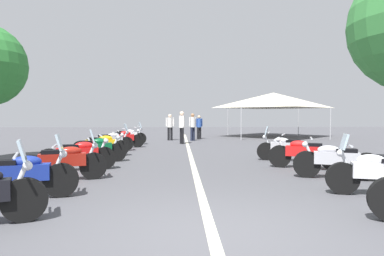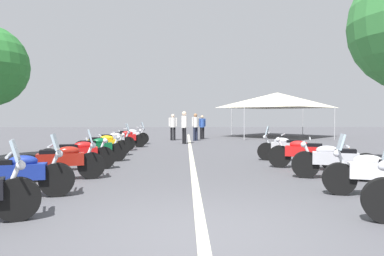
{
  "view_description": "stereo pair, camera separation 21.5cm",
  "coord_description": "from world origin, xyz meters",
  "px_view_note": "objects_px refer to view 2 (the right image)",
  "views": [
    {
      "loc": [
        -4.3,
        0.43,
        1.57
      ],
      "look_at": [
        7.05,
        0.0,
        1.14
      ],
      "focal_mm": 31.27,
      "sensor_mm": 36.0,
      "label": 1
    },
    {
      "loc": [
        -4.3,
        0.21,
        1.57
      ],
      "look_at": [
        7.05,
        0.0,
        1.14
      ],
      "focal_mm": 31.27,
      "sensor_mm": 36.0,
      "label": 2
    }
  ],
  "objects_px": {
    "motorcycle_left_row_3": "(77,154)",
    "motorcycle_left_row_6": "(112,141)",
    "motorcycle_left_row_4": "(95,149)",
    "bystander_0": "(184,125)",
    "bystander_1": "(202,125)",
    "motorcycle_left_row_7": "(124,138)",
    "motorcycle_left_row_8": "(129,136)",
    "motorcycle_left_row_2": "(62,161)",
    "motorcycle_right_row_1": "(376,173)",
    "motorcycle_right_row_3": "(304,153)",
    "traffic_cone_1": "(349,159)",
    "bystander_3": "(195,125)",
    "motorcycle_right_row_4": "(286,148)",
    "event_tent": "(277,100)",
    "motorcycle_left_row_1": "(15,174)",
    "motorcycle_right_row_2": "(334,161)",
    "bystander_2": "(173,125)",
    "motorcycle_left_row_5": "(102,144)"
  },
  "relations": [
    {
      "from": "motorcycle_left_row_4",
      "to": "bystander_0",
      "type": "xyz_separation_m",
      "value": [
        7.17,
        -2.93,
        0.6
      ]
    },
    {
      "from": "motorcycle_left_row_4",
      "to": "motorcycle_right_row_3",
      "type": "bearing_deg",
      "value": -32.04
    },
    {
      "from": "motorcycle_left_row_4",
      "to": "motorcycle_left_row_8",
      "type": "xyz_separation_m",
      "value": [
        6.71,
        0.01,
        0.01
      ]
    },
    {
      "from": "motorcycle_left_row_3",
      "to": "bystander_2",
      "type": "distance_m",
      "value": 11.64
    },
    {
      "from": "motorcycle_left_row_3",
      "to": "motorcycle_left_row_6",
      "type": "distance_m",
      "value": 5.04
    },
    {
      "from": "motorcycle_right_row_1",
      "to": "motorcycle_right_row_4",
      "type": "xyz_separation_m",
      "value": [
        5.04,
        0.21,
        -0.01
      ]
    },
    {
      "from": "motorcycle_right_row_3",
      "to": "traffic_cone_1",
      "type": "height_order",
      "value": "motorcycle_right_row_3"
    },
    {
      "from": "motorcycle_left_row_3",
      "to": "traffic_cone_1",
      "type": "xyz_separation_m",
      "value": [
        0.19,
        -7.91,
        -0.17
      ]
    },
    {
      "from": "motorcycle_left_row_5",
      "to": "bystander_1",
      "type": "distance_m",
      "value": 10.12
    },
    {
      "from": "motorcycle_right_row_1",
      "to": "motorcycle_left_row_5",
      "type": "bearing_deg",
      "value": -28.27
    },
    {
      "from": "motorcycle_left_row_1",
      "to": "motorcycle_left_row_8",
      "type": "height_order",
      "value": "motorcycle_left_row_1"
    },
    {
      "from": "bystander_3",
      "to": "bystander_0",
      "type": "bearing_deg",
      "value": -53.96
    },
    {
      "from": "motorcycle_left_row_2",
      "to": "bystander_3",
      "type": "relative_size",
      "value": 1.19
    },
    {
      "from": "motorcycle_left_row_2",
      "to": "motorcycle_left_row_3",
      "type": "bearing_deg",
      "value": 76.74
    },
    {
      "from": "traffic_cone_1",
      "to": "motorcycle_left_row_8",
      "type": "bearing_deg",
      "value": 43.86
    },
    {
      "from": "motorcycle_right_row_1",
      "to": "motorcycle_right_row_2",
      "type": "xyz_separation_m",
      "value": [
        1.74,
        0.03,
        0.0
      ]
    },
    {
      "from": "motorcycle_left_row_5",
      "to": "motorcycle_left_row_6",
      "type": "xyz_separation_m",
      "value": [
        1.7,
        0.02,
        0.02
      ]
    },
    {
      "from": "motorcycle_right_row_4",
      "to": "event_tent",
      "type": "distance_m",
      "value": 13.13
    },
    {
      "from": "motorcycle_right_row_4",
      "to": "motorcycle_left_row_5",
      "type": "bearing_deg",
      "value": 5.89
    },
    {
      "from": "motorcycle_left_row_6",
      "to": "bystander_1",
      "type": "height_order",
      "value": "bystander_1"
    },
    {
      "from": "traffic_cone_1",
      "to": "motorcycle_left_row_7",
      "type": "bearing_deg",
      "value": 50.35
    },
    {
      "from": "bystander_2",
      "to": "bystander_3",
      "type": "relative_size",
      "value": 0.98
    },
    {
      "from": "traffic_cone_1",
      "to": "bystander_2",
      "type": "height_order",
      "value": "bystander_2"
    },
    {
      "from": "motorcycle_left_row_2",
      "to": "motorcycle_left_row_7",
      "type": "xyz_separation_m",
      "value": [
        8.14,
        0.01,
        -0.02
      ]
    },
    {
      "from": "motorcycle_left_row_5",
      "to": "bystander_0",
      "type": "relative_size",
      "value": 1.17
    },
    {
      "from": "motorcycle_left_row_1",
      "to": "motorcycle_left_row_6",
      "type": "height_order",
      "value": "motorcycle_left_row_1"
    },
    {
      "from": "motorcycle_left_row_2",
      "to": "motorcycle_left_row_5",
      "type": "height_order",
      "value": "motorcycle_left_row_2"
    },
    {
      "from": "motorcycle_left_row_1",
      "to": "motorcycle_left_row_5",
      "type": "xyz_separation_m",
      "value": [
        6.59,
        -0.0,
        -0.03
      ]
    },
    {
      "from": "traffic_cone_1",
      "to": "bystander_1",
      "type": "distance_m",
      "value": 12.88
    },
    {
      "from": "motorcycle_right_row_2",
      "to": "bystander_2",
      "type": "distance_m",
      "value": 13.64
    },
    {
      "from": "motorcycle_left_row_7",
      "to": "motorcycle_left_row_8",
      "type": "bearing_deg",
      "value": 74.89
    },
    {
      "from": "event_tent",
      "to": "motorcycle_right_row_1",
      "type": "bearing_deg",
      "value": 170.56
    },
    {
      "from": "motorcycle_left_row_7",
      "to": "motorcycle_left_row_2",
      "type": "bearing_deg",
      "value": -106.28
    },
    {
      "from": "motorcycle_left_row_4",
      "to": "bystander_1",
      "type": "distance_m",
      "value": 11.61
    },
    {
      "from": "motorcycle_left_row_8",
      "to": "traffic_cone_1",
      "type": "xyz_separation_m",
      "value": [
        -8.17,
        -7.85,
        -0.17
      ]
    },
    {
      "from": "motorcycle_left_row_1",
      "to": "motorcycle_left_row_5",
      "type": "relative_size",
      "value": 1.04
    },
    {
      "from": "motorcycle_left_row_8",
      "to": "motorcycle_right_row_4",
      "type": "xyz_separation_m",
      "value": [
        -6.55,
        -6.46,
        -0.0
      ]
    },
    {
      "from": "motorcycle_left_row_6",
      "to": "bystander_3",
      "type": "relative_size",
      "value": 1.19
    },
    {
      "from": "motorcycle_left_row_7",
      "to": "bystander_2",
      "type": "distance_m",
      "value": 5.24
    },
    {
      "from": "motorcycle_right_row_3",
      "to": "bystander_3",
      "type": "xyz_separation_m",
      "value": [
        10.91,
        2.86,
        0.52
      ]
    },
    {
      "from": "motorcycle_right_row_3",
      "to": "motorcycle_left_row_4",
      "type": "bearing_deg",
      "value": 10.67
    },
    {
      "from": "motorcycle_left_row_4",
      "to": "bystander_0",
      "type": "distance_m",
      "value": 7.77
    },
    {
      "from": "motorcycle_left_row_1",
      "to": "motorcycle_left_row_2",
      "type": "distance_m",
      "value": 1.79
    },
    {
      "from": "motorcycle_left_row_8",
      "to": "motorcycle_right_row_1",
      "type": "relative_size",
      "value": 1.07
    },
    {
      "from": "motorcycle_left_row_2",
      "to": "bystander_1",
      "type": "distance_m",
      "value": 14.56
    },
    {
      "from": "motorcycle_left_row_6",
      "to": "motorcycle_right_row_4",
      "type": "xyz_separation_m",
      "value": [
        -3.23,
        -6.66,
        -0.0
      ]
    },
    {
      "from": "motorcycle_left_row_3",
      "to": "traffic_cone_1",
      "type": "height_order",
      "value": "motorcycle_left_row_3"
    },
    {
      "from": "motorcycle_right_row_2",
      "to": "motorcycle_left_row_7",
      "type": "bearing_deg",
      "value": -31.22
    },
    {
      "from": "motorcycle_left_row_3",
      "to": "motorcycle_left_row_4",
      "type": "distance_m",
      "value": 1.64
    },
    {
      "from": "bystander_1",
      "to": "event_tent",
      "type": "bearing_deg",
      "value": 77.88
    }
  ]
}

